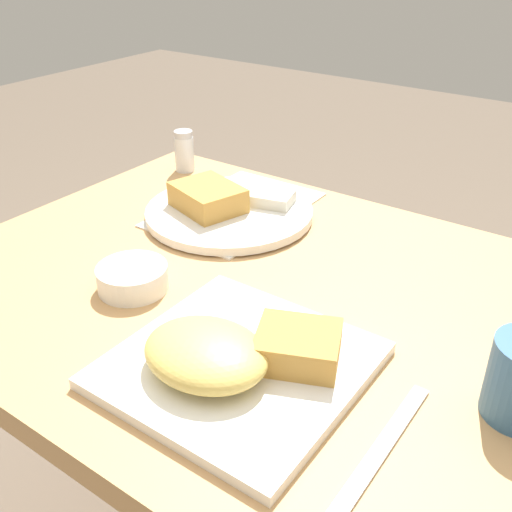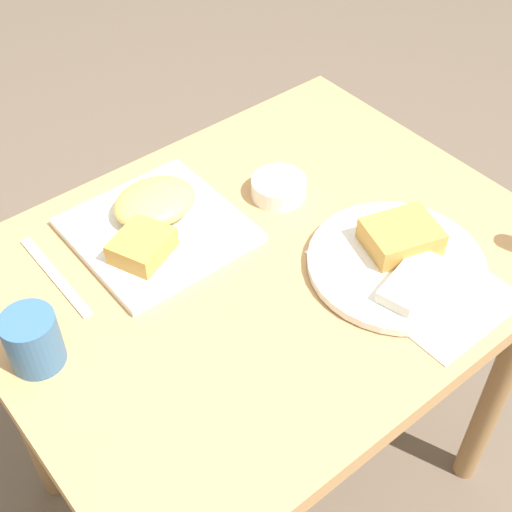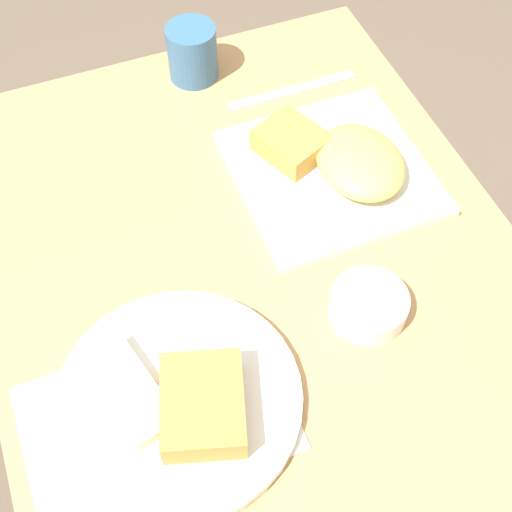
% 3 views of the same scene
% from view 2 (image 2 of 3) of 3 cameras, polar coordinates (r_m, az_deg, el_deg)
% --- Properties ---
extents(ground_plane, '(8.00, 8.00, 0.00)m').
position_cam_2_polar(ground_plane, '(1.73, 0.44, -17.26)').
color(ground_plane, brown).
extents(dining_table, '(0.88, 0.69, 0.73)m').
position_cam_2_polar(dining_table, '(1.21, 0.60, -3.66)').
color(dining_table, tan).
rests_on(dining_table, ground_plane).
extents(menu_card, '(0.19, 0.29, 0.00)m').
position_cam_2_polar(menu_card, '(1.13, 12.45, -1.54)').
color(menu_card, silver).
rests_on(menu_card, dining_table).
extents(plate_square_near, '(0.26, 0.26, 0.06)m').
position_cam_2_polar(plate_square_near, '(1.18, -8.12, 2.78)').
color(plate_square_near, white).
rests_on(plate_square_near, dining_table).
extents(plate_oval_far, '(0.28, 0.28, 0.05)m').
position_cam_2_polar(plate_oval_far, '(1.13, 11.35, -0.18)').
color(plate_oval_far, white).
rests_on(plate_oval_far, menu_card).
extents(sauce_ramekin, '(0.10, 0.10, 0.03)m').
position_cam_2_polar(sauce_ramekin, '(1.23, 1.83, 5.53)').
color(sauce_ramekin, white).
rests_on(sauce_ramekin, dining_table).
extents(butter_knife, '(0.02, 0.21, 0.00)m').
position_cam_2_polar(butter_knife, '(1.15, -15.78, -1.54)').
color(butter_knife, silver).
rests_on(butter_knife, dining_table).
extents(coffee_mug, '(0.08, 0.08, 0.09)m').
position_cam_2_polar(coffee_mug, '(1.02, -17.41, -6.45)').
color(coffee_mug, '#386693').
rests_on(coffee_mug, dining_table).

